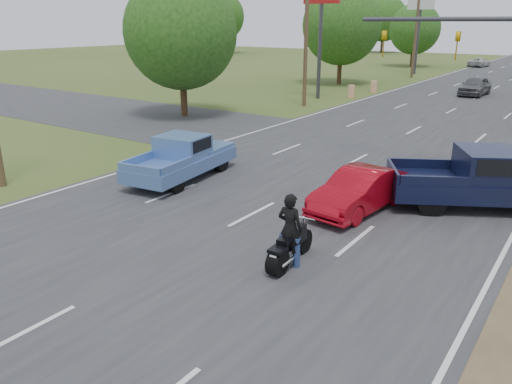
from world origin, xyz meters
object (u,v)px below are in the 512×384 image
Objects in this scene: rider at (290,232)px; distant_car_white at (479,62)px; motorcycle at (288,249)px; distant_car_grey at (475,86)px; red_convertible at (359,191)px; blue_pickup at (183,156)px; navy_pickup at (487,179)px.

rider is 66.08m from distant_car_white.
motorcycle is at bearing 103.53° from distant_car_white.
rider is 0.40× the size of distant_car_grey.
red_convertible is 0.92× the size of distant_car_grey.
red_convertible is at bearing 103.99° from distant_car_white.
blue_pickup is at bearing 147.97° from motorcycle.
distant_car_white is at bearing 105.43° from red_convertible.
blue_pickup reaches higher than red_convertible.
distant_car_white is at bearing 95.39° from motorcycle.
red_convertible is at bearing -3.49° from blue_pickup.
blue_pickup is 11.01m from navy_pickup.
distant_car_white is (-6.00, 30.01, -0.16)m from distant_car_grey.
distant_car_grey reaches higher than red_convertible.
motorcycle is at bearing -36.81° from blue_pickup.
red_convertible is 1.95× the size of motorcycle.
blue_pickup reaches higher than distant_car_white.
motorcycle is 0.44m from rider.
distant_car_grey is 30.60m from distant_car_white.
rider reaches higher than motorcycle.
rider is (-0.00, 0.05, 0.44)m from motorcycle.
motorcycle is (0.16, -4.65, -0.21)m from red_convertible.
navy_pickup is at bearing 107.54° from distant_car_white.
distant_car_grey is (-3.16, 30.81, 0.09)m from red_convertible.
distant_car_grey reaches higher than distant_car_white.
blue_pickup is 31.58m from distant_car_grey.
distant_car_white is (-9.32, 65.42, -0.31)m from rider.
rider is at bearing -81.12° from red_convertible.
red_convertible is 2.28× the size of rider.
navy_pickup is (10.52, 3.27, 0.13)m from blue_pickup.
distant_car_white is (-9.32, 65.47, 0.13)m from motorcycle.
navy_pickup reaches higher than distant_car_grey.
navy_pickup is at bearing -74.33° from distant_car_grey.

